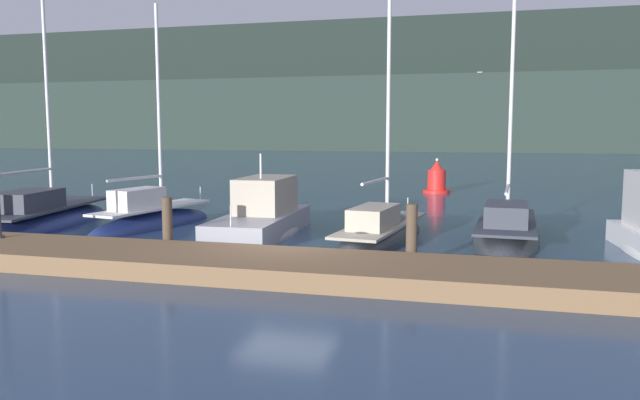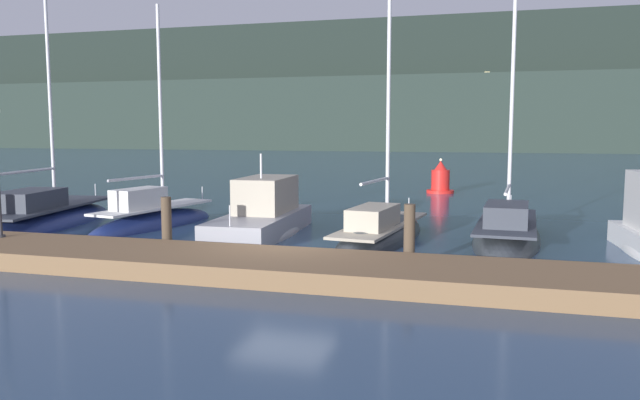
{
  "view_description": "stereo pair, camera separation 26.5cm",
  "coord_description": "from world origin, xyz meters",
  "px_view_note": "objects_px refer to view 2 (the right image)",
  "views": [
    {
      "loc": [
        5.08,
        -15.53,
        3.42
      ],
      "look_at": [
        0.0,
        3.53,
        1.2
      ],
      "focal_mm": 35.0,
      "sensor_mm": 36.0,
      "label": 1
    },
    {
      "loc": [
        5.34,
        -15.46,
        3.42
      ],
      "look_at": [
        0.0,
        3.53,
        1.2
      ],
      "focal_mm": 35.0,
      "sensor_mm": 36.0,
      "label": 2
    }
  ],
  "objects_px": {
    "sailboat_berth_2": "(153,222)",
    "sailboat_berth_4": "(381,238)",
    "sailboat_berth_5": "(507,237)",
    "motorboat_berth_3": "(262,225)",
    "channel_buoy": "(440,180)",
    "sailboat_berth_1": "(45,222)"
  },
  "relations": [
    {
      "from": "sailboat_berth_2",
      "to": "sailboat_berth_4",
      "type": "relative_size",
      "value": 0.78
    },
    {
      "from": "sailboat_berth_4",
      "to": "sailboat_berth_5",
      "type": "xyz_separation_m",
      "value": [
        3.73,
        1.1,
        0.01
      ]
    },
    {
      "from": "motorboat_berth_3",
      "to": "channel_buoy",
      "type": "xyz_separation_m",
      "value": [
        4.51,
        15.34,
        0.38
      ]
    },
    {
      "from": "sailboat_berth_5",
      "to": "sailboat_berth_4",
      "type": "bearing_deg",
      "value": -163.59
    },
    {
      "from": "motorboat_berth_3",
      "to": "sailboat_berth_1",
      "type": "bearing_deg",
      "value": -177.16
    },
    {
      "from": "sailboat_berth_1",
      "to": "sailboat_berth_5",
      "type": "height_order",
      "value": "sailboat_berth_1"
    },
    {
      "from": "sailboat_berth_4",
      "to": "motorboat_berth_3",
      "type": "bearing_deg",
      "value": 175.91
    },
    {
      "from": "sailboat_berth_2",
      "to": "sailboat_berth_5",
      "type": "height_order",
      "value": "sailboat_berth_5"
    },
    {
      "from": "sailboat_berth_2",
      "to": "channel_buoy",
      "type": "xyz_separation_m",
      "value": [
        8.78,
        14.93,
        0.52
      ]
    },
    {
      "from": "sailboat_berth_1",
      "to": "sailboat_berth_5",
      "type": "bearing_deg",
      "value": 4.36
    },
    {
      "from": "sailboat_berth_4",
      "to": "sailboat_berth_5",
      "type": "distance_m",
      "value": 3.89
    },
    {
      "from": "sailboat_berth_1",
      "to": "sailboat_berth_5",
      "type": "distance_m",
      "value": 15.96
    },
    {
      "from": "sailboat_berth_1",
      "to": "motorboat_berth_3",
      "type": "bearing_deg",
      "value": 2.84
    },
    {
      "from": "sailboat_berth_1",
      "to": "channel_buoy",
      "type": "distance_m",
      "value": 20.21
    },
    {
      "from": "sailboat_berth_2",
      "to": "sailboat_berth_1",
      "type": "bearing_deg",
      "value": -168.2
    },
    {
      "from": "sailboat_berth_4",
      "to": "sailboat_berth_2",
      "type": "bearing_deg",
      "value": 175.21
    },
    {
      "from": "channel_buoy",
      "to": "sailboat_berth_5",
      "type": "bearing_deg",
      "value": -77.37
    },
    {
      "from": "channel_buoy",
      "to": "motorboat_berth_3",
      "type": "bearing_deg",
      "value": -106.38
    },
    {
      "from": "sailboat_berth_4",
      "to": "channel_buoy",
      "type": "distance_m",
      "value": 15.64
    },
    {
      "from": "motorboat_berth_3",
      "to": "channel_buoy",
      "type": "relative_size",
      "value": 3.42
    },
    {
      "from": "sailboat_berth_4",
      "to": "channel_buoy",
      "type": "xyz_separation_m",
      "value": [
        0.47,
        15.63,
        0.57
      ]
    },
    {
      "from": "motorboat_berth_3",
      "to": "sailboat_berth_5",
      "type": "xyz_separation_m",
      "value": [
        7.76,
        0.81,
        -0.19
      ]
    }
  ]
}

